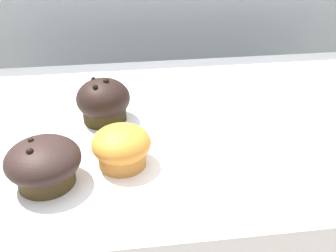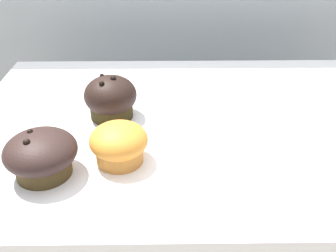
{
  "view_description": "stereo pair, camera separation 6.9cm",
  "coord_description": "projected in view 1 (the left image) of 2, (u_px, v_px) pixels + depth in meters",
  "views": [
    {
      "loc": [
        -0.17,
        -0.68,
        1.35
      ],
      "look_at": [
        -0.1,
        -0.09,
        0.99
      ],
      "focal_mm": 42.0,
      "sensor_mm": 36.0,
      "label": 1
    },
    {
      "loc": [
        -0.11,
        -0.68,
        1.35
      ],
      "look_at": [
        -0.1,
        -0.09,
        0.99
      ],
      "focal_mm": 42.0,
      "sensor_mm": 36.0,
      "label": 2
    }
  ],
  "objects": [
    {
      "name": "muffin_back_right",
      "position": [
        104.0,
        102.0,
        0.78
      ],
      "size": [
        0.11,
        0.11,
        0.09
      ],
      "color": "#2E260F",
      "rests_on": "display_counter"
    },
    {
      "name": "wall_back",
      "position": [
        170.0,
        41.0,
        1.33
      ],
      "size": [
        3.2,
        0.1,
        1.8
      ],
      "primitive_type": "cube",
      "color": "#A8B2B7",
      "rests_on": "ground"
    },
    {
      "name": "muffin_front_center",
      "position": [
        44.0,
        163.0,
        0.61
      ],
      "size": [
        0.12,
        0.12,
        0.08
      ],
      "color": "#413118",
      "rests_on": "display_counter"
    },
    {
      "name": "muffin_back_left",
      "position": [
        121.0,
        147.0,
        0.65
      ],
      "size": [
        0.1,
        0.1,
        0.07
      ],
      "color": "#C97E34",
      "rests_on": "display_counter"
    }
  ]
}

